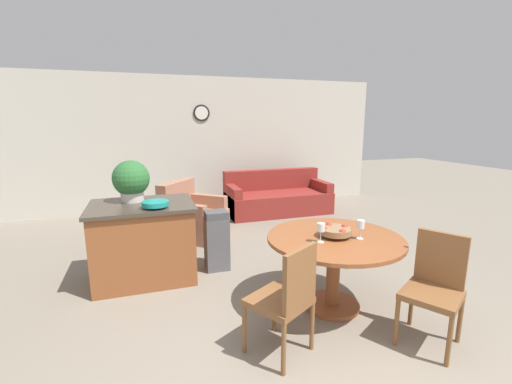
{
  "coord_description": "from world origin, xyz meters",
  "views": [
    {
      "loc": [
        -1.12,
        -1.6,
        1.82
      ],
      "look_at": [
        0.22,
        2.43,
        0.93
      ],
      "focal_mm": 24.0,
      "sensor_mm": 36.0,
      "label": 1
    }
  ],
  "objects_px": {
    "wine_glass_right": "(361,225)",
    "dining_table": "(334,253)",
    "dining_chair_near_left": "(287,296)",
    "armchair": "(192,218)",
    "dining_chair_near_right": "(435,284)",
    "kitchen_island": "(144,241)",
    "couch": "(277,198)",
    "potted_plant": "(131,180)",
    "trash_bin": "(217,241)",
    "wine_glass_left": "(321,228)",
    "teal_bowl": "(155,204)",
    "fruit_bowl": "(335,231)"
  },
  "relations": [
    {
      "from": "kitchen_island",
      "to": "wine_glass_right",
      "type": "bearing_deg",
      "value": -35.86
    },
    {
      "from": "dining_chair_near_right",
      "to": "dining_table",
      "type": "bearing_deg",
      "value": 4.84
    },
    {
      "from": "teal_bowl",
      "to": "couch",
      "type": "bearing_deg",
      "value": 45.99
    },
    {
      "from": "kitchen_island",
      "to": "couch",
      "type": "distance_m",
      "value": 3.43
    },
    {
      "from": "dining_table",
      "to": "armchair",
      "type": "distance_m",
      "value": 2.8
    },
    {
      "from": "dining_chair_near_left",
      "to": "kitchen_island",
      "type": "xyz_separation_m",
      "value": [
        -1.02,
        1.78,
        -0.06
      ]
    },
    {
      "from": "dining_chair_near_left",
      "to": "dining_chair_near_right",
      "type": "distance_m",
      "value": 1.25
    },
    {
      "from": "trash_bin",
      "to": "potted_plant",
      "type": "bearing_deg",
      "value": 168.42
    },
    {
      "from": "couch",
      "to": "armchair",
      "type": "bearing_deg",
      "value": -152.82
    },
    {
      "from": "kitchen_island",
      "to": "armchair",
      "type": "relative_size",
      "value": 0.99
    },
    {
      "from": "armchair",
      "to": "fruit_bowl",
      "type": "bearing_deg",
      "value": -119.57
    },
    {
      "from": "dining_chair_near_right",
      "to": "wine_glass_right",
      "type": "distance_m",
      "value": 0.76
    },
    {
      "from": "wine_glass_right",
      "to": "dining_table",
      "type": "bearing_deg",
      "value": 146.25
    },
    {
      "from": "wine_glass_left",
      "to": "teal_bowl",
      "type": "bearing_deg",
      "value": 141.09
    },
    {
      "from": "wine_glass_right",
      "to": "potted_plant",
      "type": "xyz_separation_m",
      "value": [
        -2.03,
        1.56,
        0.28
      ]
    },
    {
      "from": "dining_chair_near_left",
      "to": "teal_bowl",
      "type": "bearing_deg",
      "value": 88.98
    },
    {
      "from": "trash_bin",
      "to": "armchair",
      "type": "height_order",
      "value": "armchair"
    },
    {
      "from": "dining_table",
      "to": "kitchen_island",
      "type": "xyz_separation_m",
      "value": [
        -1.74,
        1.27,
        -0.12
      ]
    },
    {
      "from": "kitchen_island",
      "to": "dining_chair_near_left",
      "type": "bearing_deg",
      "value": -60.12
    },
    {
      "from": "dining_table",
      "to": "potted_plant",
      "type": "xyz_separation_m",
      "value": [
        -1.84,
        1.44,
        0.58
      ]
    },
    {
      "from": "fruit_bowl",
      "to": "potted_plant",
      "type": "bearing_deg",
      "value": 141.97
    },
    {
      "from": "armchair",
      "to": "teal_bowl",
      "type": "bearing_deg",
      "value": -161.4
    },
    {
      "from": "dining_table",
      "to": "wine_glass_right",
      "type": "height_order",
      "value": "wine_glass_right"
    },
    {
      "from": "dining_chair_near_left",
      "to": "trash_bin",
      "type": "xyz_separation_m",
      "value": [
        -0.17,
        1.76,
        -0.14
      ]
    },
    {
      "from": "fruit_bowl",
      "to": "kitchen_island",
      "type": "height_order",
      "value": "kitchen_island"
    },
    {
      "from": "wine_glass_left",
      "to": "dining_chair_near_right",
      "type": "bearing_deg",
      "value": -40.85
    },
    {
      "from": "dining_chair_near_left",
      "to": "fruit_bowl",
      "type": "relative_size",
      "value": 3.0
    },
    {
      "from": "fruit_bowl",
      "to": "teal_bowl",
      "type": "height_order",
      "value": "teal_bowl"
    },
    {
      "from": "fruit_bowl",
      "to": "wine_glass_right",
      "type": "distance_m",
      "value": 0.24
    },
    {
      "from": "potted_plant",
      "to": "dining_table",
      "type": "bearing_deg",
      "value": -38.07
    },
    {
      "from": "potted_plant",
      "to": "trash_bin",
      "type": "xyz_separation_m",
      "value": [
        0.95,
        -0.19,
        -0.78
      ]
    },
    {
      "from": "kitchen_island",
      "to": "teal_bowl",
      "type": "bearing_deg",
      "value": -59.11
    },
    {
      "from": "wine_glass_right",
      "to": "couch",
      "type": "distance_m",
      "value": 3.76
    },
    {
      "from": "dining_chair_near_right",
      "to": "couch",
      "type": "relative_size",
      "value": 0.45
    },
    {
      "from": "potted_plant",
      "to": "couch",
      "type": "bearing_deg",
      "value": 38.21
    },
    {
      "from": "dining_chair_near_right",
      "to": "wine_glass_left",
      "type": "distance_m",
      "value": 1.02
    },
    {
      "from": "wine_glass_right",
      "to": "dining_chair_near_left",
      "type": "bearing_deg",
      "value": -156.92
    },
    {
      "from": "dining_chair_near_right",
      "to": "armchair",
      "type": "distance_m",
      "value": 3.65
    },
    {
      "from": "dining_table",
      "to": "couch",
      "type": "relative_size",
      "value": 0.64
    },
    {
      "from": "fruit_bowl",
      "to": "couch",
      "type": "bearing_deg",
      "value": 76.82
    },
    {
      "from": "dining_chair_near_left",
      "to": "armchair",
      "type": "relative_size",
      "value": 0.79
    },
    {
      "from": "trash_bin",
      "to": "couch",
      "type": "relative_size",
      "value": 0.37
    },
    {
      "from": "wine_glass_right",
      "to": "teal_bowl",
      "type": "bearing_deg",
      "value": 147.14
    },
    {
      "from": "kitchen_island",
      "to": "wine_glass_left",
      "type": "bearing_deg",
      "value": -41.63
    },
    {
      "from": "fruit_bowl",
      "to": "wine_glass_right",
      "type": "xyz_separation_m",
      "value": [
        0.19,
        -0.13,
        0.07
      ]
    },
    {
      "from": "fruit_bowl",
      "to": "potted_plant",
      "type": "distance_m",
      "value": 2.36
    },
    {
      "from": "dining_chair_near_left",
      "to": "armchair",
      "type": "distance_m",
      "value": 3.13
    },
    {
      "from": "teal_bowl",
      "to": "trash_bin",
      "type": "relative_size",
      "value": 0.38
    },
    {
      "from": "dining_chair_near_right",
      "to": "potted_plant",
      "type": "distance_m",
      "value": 3.25
    },
    {
      "from": "wine_glass_right",
      "to": "couch",
      "type": "height_order",
      "value": "wine_glass_right"
    }
  ]
}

